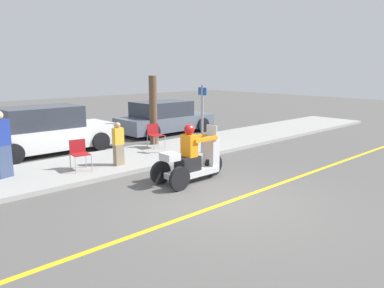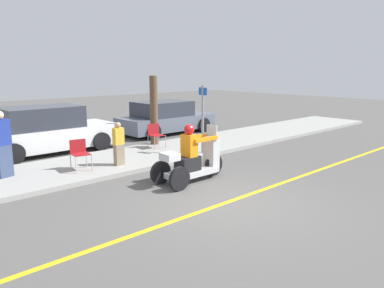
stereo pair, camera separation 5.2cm
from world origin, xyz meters
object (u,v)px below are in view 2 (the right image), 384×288
object	(u,v)px
spectator_with_child	(119,144)
street_sign	(203,116)
spectator_end_of_line	(2,145)
motorcycle_trike	(192,161)
folding_chair_curbside	(155,133)
folding_chair_set_back	(79,151)
parked_car_lot_far	(47,131)
tree_trunk	(154,110)
parked_car_lot_center	(165,118)

from	to	relation	value
spectator_with_child	street_sign	distance (m)	2.95
spectator_with_child	spectator_end_of_line	size ratio (longest dim) A/B	0.73
motorcycle_trike	spectator_with_child	world-z (taller)	motorcycle_trike
spectator_end_of_line	folding_chair_curbside	size ratio (longest dim) A/B	2.06
spectator_end_of_line	street_sign	world-z (taller)	street_sign
motorcycle_trike	folding_chair_set_back	distance (m)	3.14
folding_chair_set_back	parked_car_lot_far	bearing A→B (deg)	83.11
spectator_with_child	tree_trunk	world-z (taller)	tree_trunk
spectator_end_of_line	parked_car_lot_far	bearing A→B (deg)	50.48
spectator_with_child	parked_car_lot_far	xyz separation A→B (m)	(-0.66, 3.52, 0.03)
motorcycle_trike	folding_chair_set_back	xyz separation A→B (m)	(-1.81, 2.56, 0.09)
folding_chair_set_back	tree_trunk	size ratio (longest dim) A/B	0.33
folding_chair_set_back	folding_chair_curbside	size ratio (longest dim) A/B	1.00
tree_trunk	motorcycle_trike	bearing A→B (deg)	-114.07
spectator_with_child	street_sign	bearing A→B (deg)	-9.65
folding_chair_set_back	street_sign	xyz separation A→B (m)	(3.90, -0.77, 0.69)
spectator_with_child	street_sign	xyz separation A→B (m)	(2.84, -0.48, 0.60)
spectator_end_of_line	parked_car_lot_far	xyz separation A→B (m)	(2.13, 2.58, -0.19)
folding_chair_set_back	street_sign	bearing A→B (deg)	-11.14
spectator_end_of_line	parked_car_lot_center	xyz separation A→B (m)	(7.51, 2.91, -0.26)
folding_chair_set_back	parked_car_lot_far	distance (m)	3.26
motorcycle_trike	parked_car_lot_center	size ratio (longest dim) A/B	0.49
folding_chair_set_back	tree_trunk	world-z (taller)	tree_trunk
motorcycle_trike	spectator_with_child	bearing A→B (deg)	108.45
spectator_end_of_line	motorcycle_trike	bearing A→B (deg)	-42.09
parked_car_lot_center	parked_car_lot_far	bearing A→B (deg)	-176.54
tree_trunk	street_sign	world-z (taller)	tree_trunk
spectator_end_of_line	folding_chair_set_back	world-z (taller)	spectator_end_of_line
parked_car_lot_far	street_sign	size ratio (longest dim) A/B	2.04
motorcycle_trike	folding_chair_curbside	world-z (taller)	motorcycle_trike
spectator_with_child	spectator_end_of_line	bearing A→B (deg)	161.51
folding_chair_set_back	motorcycle_trike	bearing A→B (deg)	-54.68
folding_chair_curbside	parked_car_lot_far	size ratio (longest dim) A/B	0.18
parked_car_lot_center	folding_chair_set_back	bearing A→B (deg)	-148.36
spectator_end_of_line	parked_car_lot_center	bearing A→B (deg)	21.16
parked_car_lot_center	folding_chair_curbside	bearing A→B (deg)	-133.87
spectator_with_child	folding_chair_curbside	xyz separation A→B (m)	(2.21, 1.23, -0.09)
parked_car_lot_far	street_sign	xyz separation A→B (m)	(3.51, -4.00, 0.57)
spectator_end_of_line	parked_car_lot_far	world-z (taller)	spectator_end_of_line
tree_trunk	street_sign	distance (m)	2.25
folding_chair_curbside	parked_car_lot_far	distance (m)	3.67
folding_chair_curbside	tree_trunk	size ratio (longest dim) A/B	0.33
spectator_end_of_line	spectator_with_child	bearing A→B (deg)	-18.49
spectator_with_child	motorcycle_trike	bearing A→B (deg)	-71.55
parked_car_lot_far	tree_trunk	distance (m)	3.72
folding_chair_set_back	parked_car_lot_center	size ratio (longest dim) A/B	0.19
parked_car_lot_far	tree_trunk	xyz separation A→B (m)	(3.22, -1.77, 0.61)
parked_car_lot_far	spectator_end_of_line	bearing A→B (deg)	-129.52
parked_car_lot_center	street_sign	world-z (taller)	street_sign
folding_chair_curbside	parked_car_lot_far	world-z (taller)	parked_car_lot_far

